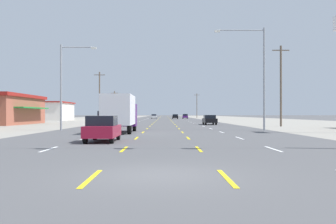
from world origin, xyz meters
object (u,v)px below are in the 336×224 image
Objects in this scene: suv_far_left_mid at (107,119)px; streetlight_right_row_0 at (259,70)px; streetlight_left_row_0 at (65,81)px; box_truck_inner_left_near at (120,112)px; sedan_inner_left_farthest at (154,116)px; hatchback_inner_left_nearest at (103,129)px; sedan_far_right_midfar at (210,120)px; hatchback_far_right_farther at (185,116)px; sedan_inner_right_far at (175,117)px.

suv_far_left_mid is 19.93m from streetlight_right_row_0.
suv_far_left_mid is 10.66m from streetlight_left_row_0.
box_truck_inner_left_near is 1.47× the size of suv_far_left_mid.
suv_far_left_mid reaches higher than sedan_inner_left_farthest.
sedan_inner_left_farthest is 0.53× the size of streetlight_left_row_0.
box_truck_inner_left_near is at bearing -161.27° from streetlight_right_row_0.
sedan_inner_left_farthest is 0.44× the size of streetlight_right_row_0.
streetlight_left_row_0 is at bearing 180.00° from streetlight_right_row_0.
sedan_inner_left_farthest is 87.16m from streetlight_right_row_0.
hatchback_inner_left_nearest is 9.96m from box_truck_inner_left_near.
hatchback_far_right_farther reaches higher than sedan_far_right_midfar.
suv_far_left_mid is 67.14m from sedan_inner_right_far.
hatchback_far_right_farther is 83.49m from streetlight_right_row_0.
box_truck_inner_left_near is 14.69m from streetlight_right_row_0.
streetlight_left_row_0 reaches higher than sedan_inner_left_farthest.
streetlight_right_row_0 is (13.33, 4.52, 4.20)m from box_truck_inner_left_near.
streetlight_right_row_0 is (19.38, 0.00, 1.07)m from streetlight_left_row_0.
sedan_far_right_midfar is 1.15× the size of hatchback_far_right_farther.
sedan_inner_right_far is 1.15× the size of hatchback_far_right_farther.
hatchback_inner_left_nearest is at bearing -66.56° from streetlight_left_row_0.
sedan_far_right_midfar is at bearing 30.84° from suv_far_left_mid.
sedan_far_right_midfar is at bearing 98.42° from streetlight_right_row_0.
suv_far_left_mid is at bearing -100.93° from hatchback_far_right_farther.
sedan_inner_right_far is at bearing 80.05° from streetlight_left_row_0.
suv_far_left_mid is (-3.63, 23.97, 0.24)m from hatchback_inner_left_nearest.
streetlight_left_row_0 reaches higher than sedan_far_right_midfar.
suv_far_left_mid is 1.09× the size of sedan_far_right_midfar.
hatchback_inner_left_nearest is 0.54× the size of box_truck_inner_left_near.
box_truck_inner_left_near is 0.84× the size of streetlight_left_row_0.
sedan_inner_left_farthest is at bearing 89.77° from box_truck_inner_left_near.
box_truck_inner_left_near is at bearing 91.17° from hatchback_inner_left_nearest.
box_truck_inner_left_near is 88.47m from hatchback_far_right_farther.
streetlight_left_row_0 is at bearing 113.44° from hatchback_inner_left_nearest.
sedan_far_right_midfar is 68.83m from sedan_inner_left_farthest.
sedan_far_right_midfar is at bearing 72.09° from hatchback_inner_left_nearest.
hatchback_inner_left_nearest reaches higher than sedan_inner_left_farthest.
hatchback_far_right_farther is (0.14, 65.31, 0.03)m from sedan_far_right_midfar.
sedan_inner_right_far and sedan_inner_left_farthest have the same top height.
suv_far_left_mid reaches higher than hatchback_far_right_farther.
hatchback_far_right_farther is at bearing 91.73° from streetlight_right_row_0.
streetlight_left_row_0 is (-6.05, 4.52, 3.13)m from box_truck_inner_left_near.
sedan_inner_right_far is 0.44× the size of streetlight_right_row_0.
suv_far_left_mid is 1.09× the size of sedan_inner_right_far.
sedan_inner_right_far is at bearing -115.50° from hatchback_far_right_farther.
streetlight_left_row_0 is at bearing 143.23° from box_truck_inner_left_near.
streetlight_left_row_0 is at bearing -132.93° from sedan_far_right_midfar.
sedan_inner_left_farthest is at bearing 85.74° from streetlight_left_row_0.
sedan_inner_left_farthest is (-10.45, 2.75, -0.03)m from hatchback_far_right_farther.
hatchback_inner_left_nearest is 16.26m from streetlight_left_row_0.
hatchback_far_right_farther is at bearing 83.80° from hatchback_inner_left_nearest.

